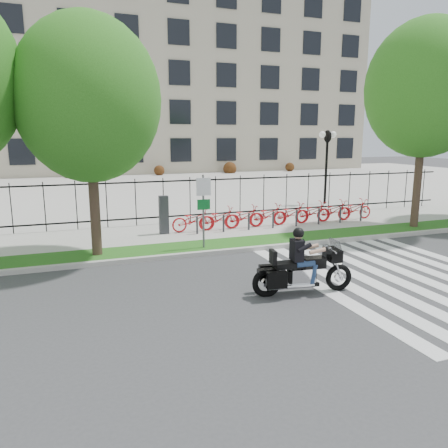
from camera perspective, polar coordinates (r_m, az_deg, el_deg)
name	(u,v)px	position (r m, az deg, el deg)	size (l,w,h in m)	color
ground	(245,299)	(10.88, 2.82, -9.70)	(120.00, 120.00, 0.00)	#39393B
curb	(197,254)	(14.53, -3.48, -3.93)	(60.00, 0.20, 0.15)	#ABA8A1
grass_verge	(191,248)	(15.32, -4.40, -3.14)	(60.00, 1.50, 0.15)	#195114
sidewalk	(174,233)	(17.68, -6.60, -1.21)	(60.00, 3.50, 0.15)	#ABA8A0
plaza	(120,187)	(34.78, -13.45, 4.72)	(80.00, 34.00, 0.10)	#ABA8A0
crosswalk_stripes	(403,277)	(13.42, 22.30, -6.41)	(5.70, 8.00, 0.01)	silver
iron_fence	(163,201)	(19.16, -7.91, 3.01)	(30.00, 0.06, 2.00)	black
office_building	(94,82)	(54.74, -16.58, 17.31)	(60.00, 21.90, 20.15)	#AFA48D
lamp_post_right	(327,149)	(25.52, 13.31, 9.52)	(1.06, 0.70, 4.25)	black
street_tree_1	(88,100)	(14.36, -17.30, 15.26)	(4.40, 4.40, 7.39)	#39281F
street_tree_2	(426,89)	(19.97, 24.84, 15.73)	(4.77, 4.77, 8.38)	#39281F
bike_share_station	(278,214)	(18.89, 7.05, 1.27)	(9.96, 0.85, 1.50)	#2D2D33
sign_pole_regulatory	(203,202)	(14.75, -2.70, 2.91)	(0.50, 0.09, 2.50)	#59595B
motorcycle_rider	(303,267)	(11.17, 10.26, -5.59)	(2.66, 0.93, 2.06)	black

